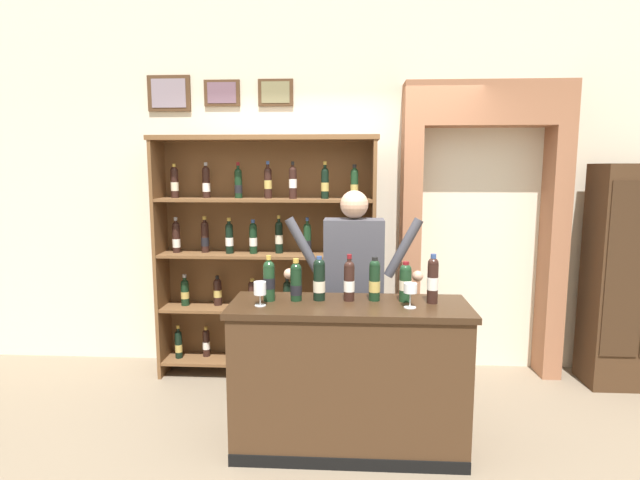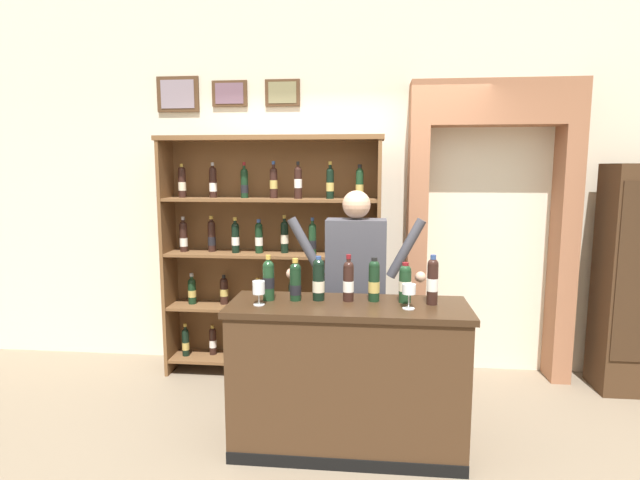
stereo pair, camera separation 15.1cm
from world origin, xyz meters
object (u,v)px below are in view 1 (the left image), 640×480
(tasting_bottle_brunello, at_px, (405,281))
(wine_glass_right, at_px, (410,290))
(tasting_bottle_bianco, at_px, (269,280))
(tasting_bottle_vin_santo, at_px, (375,280))
(tasting_bottle_prosecco, at_px, (319,279))
(tasting_bottle_grappa, at_px, (349,280))
(tasting_bottle_chianti, at_px, (433,279))
(wine_shelf, at_px, (267,252))
(side_cabinet, at_px, (630,277))
(tasting_bottle_super_tuscan, at_px, (296,281))
(shopkeeper, at_px, (354,276))
(tasting_counter, at_px, (349,377))
(wine_glass_spare, at_px, (260,289))

(tasting_bottle_brunello, distance_m, wine_glass_right, 0.15)
(tasting_bottle_bianco, relative_size, tasting_bottle_vin_santo, 1.04)
(tasting_bottle_vin_santo, bearing_deg, wine_glass_right, -37.54)
(tasting_bottle_prosecco, relative_size, tasting_bottle_vin_santo, 1.02)
(tasting_bottle_grappa, relative_size, tasting_bottle_chianti, 0.96)
(wine_shelf, bearing_deg, side_cabinet, -1.01)
(tasting_bottle_bianco, bearing_deg, tasting_bottle_vin_santo, 3.94)
(tasting_bottle_bianco, bearing_deg, tasting_bottle_super_tuscan, 3.85)
(wine_shelf, height_order, tasting_bottle_grappa, wine_shelf)
(shopkeeper, bearing_deg, tasting_bottle_super_tuscan, -128.06)
(tasting_bottle_prosecco, bearing_deg, tasting_bottle_bianco, -174.05)
(tasting_counter, xyz_separation_m, tasting_bottle_prosecco, (-0.20, 0.08, 0.63))
(tasting_counter, height_order, shopkeeper, shopkeeper)
(wine_shelf, distance_m, shopkeeper, 1.01)
(wine_shelf, xyz_separation_m, tasting_counter, (0.73, -1.20, -0.62))
(tasting_bottle_super_tuscan, bearing_deg, tasting_bottle_prosecco, 8.40)
(tasting_counter, distance_m, wine_glass_right, 0.71)
(tasting_bottle_vin_santo, bearing_deg, tasting_bottle_super_tuscan, -176.03)
(tasting_bottle_vin_santo, height_order, tasting_bottle_chianti, tasting_bottle_chianti)
(tasting_bottle_brunello, bearing_deg, tasting_bottle_bianco, -177.60)
(tasting_bottle_grappa, xyz_separation_m, tasting_bottle_brunello, (0.36, 0.01, -0.01))
(tasting_bottle_super_tuscan, bearing_deg, wine_glass_right, -10.06)
(tasting_bottle_super_tuscan, xyz_separation_m, wine_glass_spare, (-0.21, -0.14, -0.02))
(shopkeeper, bearing_deg, wine_glass_spare, -133.55)
(tasting_bottle_chianti, bearing_deg, side_cabinet, 31.24)
(tasting_bottle_super_tuscan, relative_size, tasting_bottle_vin_santo, 0.97)
(wine_shelf, bearing_deg, tasting_bottle_chianti, -42.47)
(shopkeeper, distance_m, tasting_bottle_grappa, 0.47)
(tasting_counter, bearing_deg, tasting_bottle_super_tuscan, 170.60)
(shopkeeper, xyz_separation_m, tasting_bottle_brunello, (0.33, -0.45, 0.06))
(tasting_bottle_prosecco, bearing_deg, tasting_bottle_grappa, -0.58)
(tasting_bottle_prosecco, distance_m, wine_glass_right, 0.59)
(tasting_bottle_vin_santo, height_order, wine_glass_spare, tasting_bottle_vin_santo)
(tasting_bottle_chianti, relative_size, wine_glass_spare, 2.07)
(shopkeeper, bearing_deg, tasting_bottle_chianti, -44.20)
(tasting_bottle_super_tuscan, height_order, tasting_bottle_brunello, tasting_bottle_super_tuscan)
(shopkeeper, height_order, tasting_bottle_brunello, shopkeeper)
(wine_glass_spare, bearing_deg, side_cabinet, 22.98)
(tasting_counter, height_order, tasting_bottle_super_tuscan, tasting_bottle_super_tuscan)
(tasting_counter, bearing_deg, wine_glass_spare, -171.75)
(tasting_bottle_vin_santo, relative_size, tasting_bottle_brunello, 1.10)
(tasting_bottle_grappa, distance_m, tasting_bottle_chianti, 0.53)
(tasting_bottle_prosecco, xyz_separation_m, tasting_bottle_grappa, (0.19, -0.00, -0.00))
(tasting_bottle_prosecco, relative_size, wine_glass_spare, 1.89)
(wine_shelf, distance_m, tasting_bottle_chianti, 1.70)
(shopkeeper, bearing_deg, wine_shelf, 138.73)
(wine_glass_spare, bearing_deg, tasting_bottle_grappa, 15.90)
(wine_glass_spare, bearing_deg, tasting_bottle_prosecco, 23.94)
(tasting_bottle_super_tuscan, relative_size, tasting_bottle_chianti, 0.87)
(side_cabinet, xyz_separation_m, wine_glass_spare, (-2.89, -1.23, 0.15))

